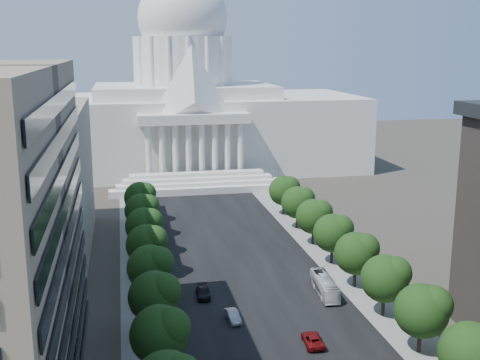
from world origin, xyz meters
TOP-DOWN VIEW (x-y plane):
  - road_asphalt at (0.00, 90.00)m, footprint 30.00×260.00m
  - sidewalk_left at (-19.00, 90.00)m, footprint 8.00×260.00m
  - sidewalk_right at (19.00, 90.00)m, footprint 8.00×260.00m
  - capitol at (0.00, 184.89)m, footprint 120.00×56.00m
  - tree_l_d at (-17.66, 47.81)m, footprint 7.79×7.60m
  - tree_l_e at (-17.66, 59.81)m, footprint 7.79×7.60m
  - tree_l_f at (-17.66, 71.81)m, footprint 7.79×7.60m
  - tree_l_g at (-17.66, 83.81)m, footprint 7.79×7.60m
  - tree_l_h at (-17.66, 95.81)m, footprint 7.79×7.60m
  - tree_l_i at (-17.66, 107.81)m, footprint 7.79×7.60m
  - tree_l_j at (-17.66, 119.81)m, footprint 7.79×7.60m
  - tree_r_c at (18.34, 35.81)m, footprint 7.79×7.60m
  - tree_r_d at (18.34, 47.81)m, footprint 7.79×7.60m
  - tree_r_e at (18.34, 59.81)m, footprint 7.79×7.60m
  - tree_r_f at (18.34, 71.81)m, footprint 7.79×7.60m
  - tree_r_g at (18.34, 83.81)m, footprint 7.79×7.60m
  - tree_r_h at (18.34, 95.81)m, footprint 7.79×7.60m
  - tree_r_i at (18.34, 107.81)m, footprint 7.79×7.60m
  - tree_r_j at (18.34, 119.81)m, footprint 7.79×7.60m
  - streetlight_c at (19.90, 60.00)m, footprint 2.61×0.44m
  - streetlight_d at (19.90, 85.00)m, footprint 2.61×0.44m
  - streetlight_e at (19.90, 110.00)m, footprint 2.61×0.44m
  - streetlight_f at (19.90, 135.00)m, footprint 2.61×0.44m
  - car_silver at (-5.82, 62.56)m, footprint 2.07×4.97m
  - car_red at (4.02, 52.77)m, footprint 2.98×5.78m
  - car_dark_b at (-9.12, 72.53)m, footprint 2.49×5.61m
  - city_bus at (11.60, 69.69)m, footprint 3.41×11.28m

SIDE VIEW (x-z plane):
  - road_asphalt at x=0.00m, z-range -0.01..0.01m
  - sidewalk_left at x=-19.00m, z-range -0.01..0.01m
  - sidewalk_right at x=19.00m, z-range -0.01..0.01m
  - car_red at x=4.02m, z-range 0.00..1.56m
  - car_silver at x=-5.82m, z-range 0.00..1.60m
  - car_dark_b at x=-9.12m, z-range 0.00..1.60m
  - city_bus at x=11.60m, z-range 0.00..3.10m
  - streetlight_c at x=19.90m, z-range 1.32..10.32m
  - streetlight_d at x=19.90m, z-range 1.32..10.32m
  - streetlight_e at x=19.90m, z-range 1.32..10.32m
  - streetlight_f at x=19.90m, z-range 1.32..10.32m
  - tree_l_d at x=-17.66m, z-range 1.47..11.44m
  - tree_l_e at x=-17.66m, z-range 1.47..11.44m
  - tree_l_f at x=-17.66m, z-range 1.47..11.44m
  - tree_l_g at x=-17.66m, z-range 1.47..11.44m
  - tree_l_h at x=-17.66m, z-range 1.47..11.44m
  - tree_l_i at x=-17.66m, z-range 1.47..11.44m
  - tree_l_j at x=-17.66m, z-range 1.47..11.44m
  - tree_r_c at x=18.34m, z-range 1.47..11.44m
  - tree_r_d at x=18.34m, z-range 1.47..11.44m
  - tree_r_e at x=18.34m, z-range 1.47..11.44m
  - tree_r_f at x=18.34m, z-range 1.47..11.44m
  - tree_r_g at x=18.34m, z-range 1.47..11.44m
  - tree_r_h at x=18.34m, z-range 1.47..11.44m
  - tree_r_i at x=18.34m, z-range 1.47..11.44m
  - tree_r_j at x=18.34m, z-range 1.47..11.44m
  - capitol at x=0.00m, z-range -16.49..56.51m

